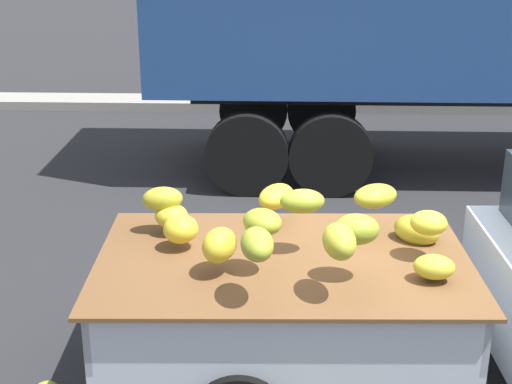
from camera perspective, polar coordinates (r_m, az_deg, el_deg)
ground at (r=6.24m, az=8.28°, el=-13.03°), size 220.00×220.00×0.00m
curb_strip at (r=14.24m, az=4.84°, el=6.79°), size 80.00×0.80×0.16m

